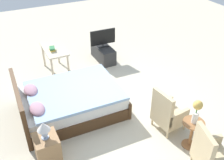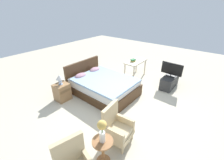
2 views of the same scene
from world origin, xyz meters
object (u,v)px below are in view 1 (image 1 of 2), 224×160
nightstand (48,149)px  tv_stand (103,53)px  flower_vase (197,110)px  tv_flatscreen (103,38)px  armchair_by_window_right (168,114)px  book_stack (52,49)px  armchair_by_window_left (210,155)px  table_lamp (44,128)px  vanity_desk (54,52)px  bed (69,101)px  side_table (192,131)px

nightstand → tv_stand: (2.99, -2.42, -0.06)m
flower_vase → tv_flatscreen: 3.81m
armchair_by_window_right → tv_flatscreen: 3.24m
book_stack → armchair_by_window_left: bearing=-161.0°
flower_vase → table_lamp: bearing=71.7°
tv_stand → book_stack: 1.62m
flower_vase → vanity_desk: (3.74, 1.50, -0.26)m
bed → table_lamp: size_ratio=6.61×
armchair_by_window_left → tv_stand: armchair_by_window_left is taller
bed → nightstand: size_ratio=3.89×
nightstand → bed: bearing=-34.3°
side_table → table_lamp: bearing=71.7°
flower_vase → tv_stand: size_ratio=0.50×
armchair_by_window_right → tv_stand: 3.22m
armchair_by_window_right → tv_stand: (3.22, -0.06, -0.16)m
armchair_by_window_right → side_table: size_ratio=1.59×
bed → nightstand: (-1.11, 0.76, -0.02)m
armchair_by_window_right → table_lamp: size_ratio=2.79×
armchair_by_window_left → table_lamp: size_ratio=2.79×
bed → flower_vase: bearing=-138.2°
side_table → table_lamp: size_ratio=1.76×
vanity_desk → bed: bearing=172.9°
table_lamp → nightstand: bearing=-90.0°
nightstand → book_stack: bearing=-18.0°
flower_vase → vanity_desk: flower_vase is taller
armchair_by_window_right → book_stack: armchair_by_window_right is taller
tv_stand → tv_flatscreen: 0.48m
armchair_by_window_right → book_stack: 3.39m
bed → vanity_desk: bed is taller
nightstand → book_stack: book_stack is taller
bed → tv_stand: 2.51m
bed → tv_flatscreen: bed is taller
book_stack → bed: bearing=174.7°
flower_vase → tv_stand: flower_vase is taller
nightstand → tv_flatscreen: size_ratio=0.75×
table_lamp → tv_flatscreen: size_ratio=0.44×
flower_vase → side_table: bearing=-153.4°
side_table → vanity_desk: (3.74, 1.50, 0.25)m
table_lamp → side_table: bearing=-108.3°
armchair_by_window_right → vanity_desk: bearing=23.7°
bed → armchair_by_window_left: 2.98m
bed → nightstand: bearing=145.7°
bed → book_stack: 1.78m
vanity_desk → book_stack: (-0.10, 0.07, 0.15)m
armchair_by_window_left → armchair_by_window_right: same height
armchair_by_window_left → nightstand: bearing=59.4°
table_lamp → book_stack: bearing=-18.0°
side_table → vanity_desk: bearing=21.8°
table_lamp → bed: bearing=-34.3°
nightstand → tv_flatscreen: 3.87m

